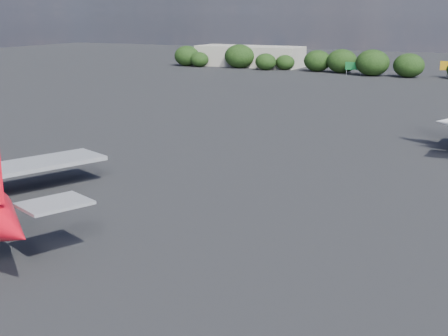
% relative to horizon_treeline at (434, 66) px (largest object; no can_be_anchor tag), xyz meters
% --- Properties ---
extents(ground, '(500.00, 500.00, 0.00)m').
position_rel_horizon_treeline_xyz_m(ground, '(-7.74, -120.78, -4.01)').
color(ground, black).
rests_on(ground, ground).
extents(terminal_building, '(42.00, 16.00, 8.00)m').
position_rel_horizon_treeline_xyz_m(terminal_building, '(-72.74, 11.22, -0.01)').
color(terminal_building, '#9E9688').
rests_on(terminal_building, ground).
extents(highway_sign, '(6.00, 0.30, 4.50)m').
position_rel_horizon_treeline_xyz_m(highway_sign, '(-25.74, -4.78, -0.88)').
color(highway_sign, '#14672B').
rests_on(highway_sign, ground).
extents(billboard_yellow, '(5.00, 0.30, 5.50)m').
position_rel_horizon_treeline_xyz_m(billboard_yellow, '(4.26, 1.22, -0.14)').
color(billboard_yellow, orange).
rests_on(billboard_yellow, ground).
extents(horizon_treeline, '(201.36, 15.71, 9.11)m').
position_rel_horizon_treeline_xyz_m(horizon_treeline, '(0.00, 0.00, 0.00)').
color(horizon_treeline, black).
rests_on(horizon_treeline, ground).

